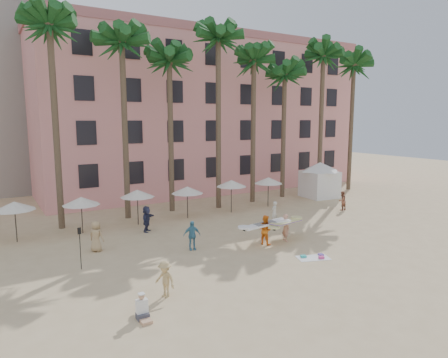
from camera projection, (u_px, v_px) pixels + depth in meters
The scene contains 11 objects.
ground at pixel (307, 265), 21.38m from camera, with size 120.00×120.00×0.00m, color #D1B789.
pink_hotel at pixel (198, 117), 45.77m from camera, with size 35.00×14.00×16.00m, color #DB8585.
palm_row at pixel (189, 54), 32.40m from camera, with size 44.40×5.40×16.30m.
umbrella_row at pixel (163, 191), 30.07m from camera, with size 22.50×2.70×2.73m.
cabana at pixel (320, 177), 39.58m from camera, with size 4.86×4.86×3.50m.
beach_towel at pixel (314, 257), 22.44m from camera, with size 2.03×1.55×0.14m.
carrier_yellow at pixel (286, 226), 25.41m from camera, with size 3.02×1.78×1.77m.
carrier_white at pixel (265, 229), 24.76m from camera, with size 3.12×1.09×1.85m.
beachgoers at pixel (195, 227), 25.55m from camera, with size 21.60×11.61×1.85m.
paddle at pixel (80, 243), 20.55m from camera, with size 0.18×0.04×2.23m.
seated_man at pixel (143, 310), 15.52m from camera, with size 0.46×0.79×1.03m.
Camera 1 is at (-14.38, -15.20, 7.74)m, focal length 32.00 mm.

